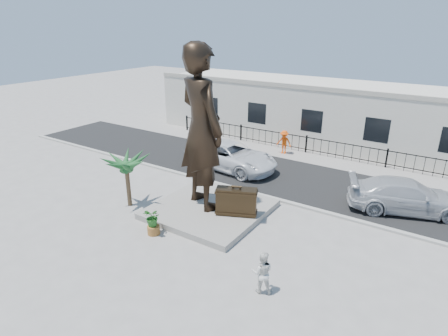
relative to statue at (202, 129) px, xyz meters
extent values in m
plane|color=#9E9991|center=(0.98, -1.58, -4.21)|extent=(100.00, 100.00, 0.00)
cube|color=black|center=(0.98, 6.42, -4.20)|extent=(40.00, 7.00, 0.01)
cube|color=#A5A399|center=(0.98, 2.92, -4.15)|extent=(40.00, 0.25, 0.12)
cube|color=#9E9991|center=(0.98, 10.42, -4.20)|extent=(40.00, 2.50, 0.02)
cube|color=gray|center=(0.48, -0.08, -4.06)|extent=(5.20, 5.20, 0.30)
cube|color=black|center=(0.98, 11.22, -3.61)|extent=(22.00, 0.10, 1.20)
cube|color=silver|center=(0.98, 15.42, -2.01)|extent=(28.00, 7.00, 4.40)
imported|color=black|center=(0.00, 0.00, 0.00)|extent=(3.36, 2.84, 7.82)
cube|color=#2E2113|center=(1.99, -0.05, -3.24)|extent=(1.98, 1.32, 1.34)
imported|color=silver|center=(5.42, -3.91, -3.42)|extent=(0.96, 0.89, 1.58)
imported|color=white|center=(-1.86, 5.54, -3.34)|extent=(6.36, 3.33, 1.71)
imported|color=#B6B8BB|center=(8.57, 5.39, -3.39)|extent=(6.03, 4.09, 1.62)
imported|color=#FF540D|center=(-0.26, 10.09, -3.34)|extent=(1.13, 0.68, 1.70)
cylinder|color=#995F28|center=(-0.42, -3.17, -4.01)|extent=(0.56, 0.56, 0.40)
imported|color=#225E1E|center=(-0.42, -3.17, -3.38)|extent=(0.89, 0.81, 0.85)
camera|label=1|loc=(10.21, -13.58, 4.63)|focal=30.00mm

